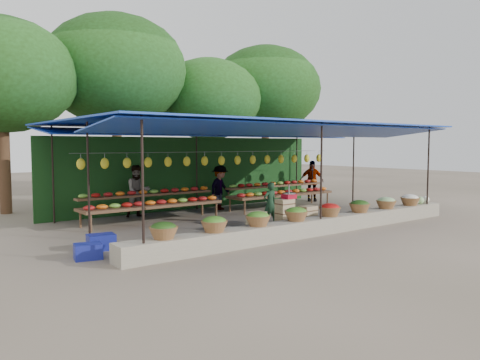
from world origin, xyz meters
TOP-DOWN VIEW (x-y plane):
  - ground at (0.00, 0.00)m, footprint 60.00×60.00m
  - stone_curb at (0.00, -2.75)m, footprint 10.60×0.55m
  - stall_canopy at (0.00, 0.06)m, footprint 10.80×6.60m
  - produce_baskets at (-0.10, -2.75)m, footprint 8.98×0.58m
  - netting_backdrop at (0.00, 3.15)m, footprint 10.60×0.06m
  - tree_row at (0.50, 6.09)m, footprint 16.51×5.50m
  - fruit_table_left at (-2.49, 1.35)m, footprint 4.21×0.95m
  - fruit_table_right at (2.51, 1.35)m, footprint 4.21×0.95m
  - crate_counter at (-0.00, -1.56)m, footprint 2.35×0.34m
  - weighing_scale at (0.18, -1.56)m, footprint 0.35×0.35m
  - vendor_seated at (0.08, -0.88)m, footprint 0.44×0.30m
  - customer_left at (-2.41, 2.47)m, footprint 0.82×0.66m
  - customer_mid at (0.58, 2.31)m, footprint 1.13×0.88m
  - customer_right at (4.91, 2.16)m, footprint 0.99×0.89m
  - blue_crate_front at (-5.49, -1.87)m, footprint 0.58×0.47m
  - blue_crate_back at (-4.98, -1.22)m, footprint 0.61×0.47m

SIDE VIEW (x-z plane):
  - ground at x=0.00m, z-range 0.00..0.00m
  - blue_crate_front at x=-5.49m, z-range 0.00..0.31m
  - blue_crate_back at x=-4.98m, z-range 0.00..0.34m
  - stone_curb at x=0.00m, z-range 0.00..0.40m
  - crate_counter at x=0.00m, z-range -0.07..0.70m
  - produce_baskets at x=-0.10m, z-range 0.40..0.73m
  - vendor_seated at x=0.08m, z-range 0.00..1.18m
  - fruit_table_left at x=-2.49m, z-range 0.14..1.07m
  - fruit_table_right at x=2.51m, z-range 0.14..1.07m
  - customer_mid at x=0.58m, z-range 0.00..1.53m
  - customer_right at x=4.91m, z-range 0.00..1.62m
  - customer_left at x=-2.41m, z-range 0.00..1.62m
  - weighing_scale at x=0.18m, z-range 0.67..1.04m
  - netting_backdrop at x=0.00m, z-range 0.00..2.50m
  - stall_canopy at x=0.00m, z-range 1.27..4.09m
  - tree_row at x=0.50m, z-range 1.14..8.26m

